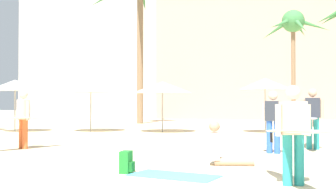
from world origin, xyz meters
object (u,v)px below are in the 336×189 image
backpack (127,162)px  palm_tree_right (293,28)px  person_far_right (222,150)px  cafe_umbrella_0 (162,87)px  cafe_umbrella_5 (15,85)px  person_far_left (273,119)px  cafe_umbrella_6 (91,89)px  beach_towel (174,176)px  cafe_umbrella_4 (265,84)px  person_near_right (312,117)px  person_near_left (21,117)px  person_mid_right (294,131)px

backpack → palm_tree_right: bearing=77.9°
person_far_right → cafe_umbrella_0: bearing=103.2°
cafe_umbrella_5 → person_far_left: cafe_umbrella_5 is taller
cafe_umbrella_5 → palm_tree_right: bearing=31.6°
cafe_umbrella_0 → cafe_umbrella_6: (-3.34, 0.01, -0.04)m
beach_towel → backpack: bearing=168.3°
cafe_umbrella_5 → person_far_right: (9.61, -9.13, -1.79)m
cafe_umbrella_4 → backpack: bearing=-106.5°
backpack → person_near_right: size_ratio=0.15×
palm_tree_right → cafe_umbrella_5: size_ratio=2.91×
cafe_umbrella_6 → palm_tree_right: bearing=36.9°
beach_towel → backpack: size_ratio=3.87×
person_near_left → person_far_right: size_ratio=2.51×
cafe_umbrella_4 → person_far_left: (-0.35, -7.86, -1.26)m
palm_tree_right → person_far_right: bearing=-102.4°
palm_tree_right → person_near_right: 14.68m
person_mid_right → person_far_right: bearing=-168.2°
person_far_left → cafe_umbrella_0: bearing=-135.5°
person_near_right → cafe_umbrella_0: bearing=47.5°
cafe_umbrella_0 → person_near_right: 8.31m
cafe_umbrella_0 → person_near_right: size_ratio=0.93×
cafe_umbrella_0 → cafe_umbrella_6: cafe_umbrella_0 is taller
backpack → person_near_left: person_near_left is taller
palm_tree_right → person_near_left: palm_tree_right is taller
person_mid_right → cafe_umbrella_0: bearing=-177.2°
person_far_right → person_near_left: bearing=155.1°
palm_tree_right → person_near_left: 18.55m
cafe_umbrella_5 → person_near_left: 7.92m
backpack → person_far_right: 2.24m
palm_tree_right → cafe_umbrella_6: 13.16m
person_near_right → backpack: bearing=145.8°
cafe_umbrella_5 → person_mid_right: (10.81, -11.40, -1.23)m
palm_tree_right → cafe_umbrella_4: (-2.18, -7.23, -3.64)m
beach_towel → person_far_left: person_far_left is taller
backpack → person_far_right: person_far_right is taller
cafe_umbrella_6 → backpack: size_ratio=5.93×
cafe_umbrella_0 → person_mid_right: cafe_umbrella_0 is taller
cafe_umbrella_6 → person_mid_right: bearing=-58.4°
person_near_right → person_far_right: bearing=151.9°
cafe_umbrella_5 → person_mid_right: 15.76m
person_near_right → palm_tree_right: bearing=1.1°
person_far_left → person_far_right: bearing=-13.7°
cafe_umbrella_5 → backpack: bearing=-53.2°
cafe_umbrella_6 → person_far_right: size_ratio=2.56×
cafe_umbrella_0 → person_mid_right: (4.12, -12.10, -1.12)m
backpack → person_mid_right: (2.98, -0.93, 0.69)m
person_mid_right → cafe_umbrella_5: bearing=-152.5°
palm_tree_right → cafe_umbrella_6: palm_tree_right is taller
cafe_umbrella_0 → cafe_umbrella_5: 6.73m
cafe_umbrella_0 → cafe_umbrella_4: bearing=4.2°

